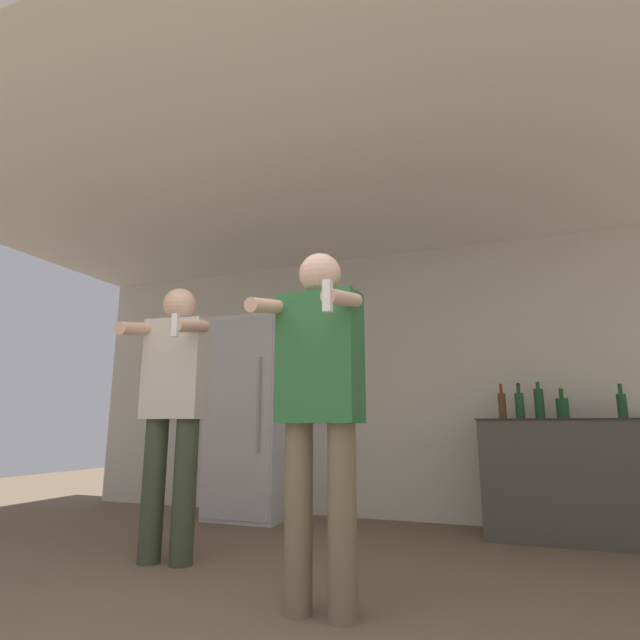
# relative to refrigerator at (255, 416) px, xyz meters

# --- Properties ---
(wall_back) EXTENTS (7.00, 0.06, 2.55)m
(wall_back) POSITION_rel_refrigerator_xyz_m (1.37, 0.39, 0.33)
(wall_back) COLOR beige
(wall_back) RESTS_ON ground_plane
(ceiling_slab) EXTENTS (7.00, 3.84, 0.05)m
(ceiling_slab) POSITION_rel_refrigerator_xyz_m (1.37, -1.30, 1.63)
(ceiling_slab) COLOR silver
(ceiling_slab) RESTS_ON wall_back
(refrigerator) EXTENTS (0.72, 0.74, 1.88)m
(refrigerator) POSITION_rel_refrigerator_xyz_m (0.00, 0.00, 0.00)
(refrigerator) COLOR silver
(refrigerator) RESTS_ON ground_plane
(counter) EXTENTS (1.31, 0.66, 0.90)m
(counter) POSITION_rel_refrigerator_xyz_m (2.72, 0.04, -0.49)
(counter) COLOR #47423D
(counter) RESTS_ON ground_plane
(bottle_red_label) EXTENTS (0.09, 0.09, 0.26)m
(bottle_red_label) POSITION_rel_refrigerator_xyz_m (2.72, 0.05, 0.05)
(bottle_red_label) COLOR #194723
(bottle_red_label) RESTS_ON counter
(bottle_clear_vodka) EXTENTS (0.07, 0.07, 0.29)m
(bottle_clear_vodka) POSITION_rel_refrigerator_xyz_m (3.14, 0.05, 0.07)
(bottle_clear_vodka) COLOR #194723
(bottle_clear_vodka) RESTS_ON counter
(bottle_brown_liquor) EXTENTS (0.06, 0.06, 0.29)m
(bottle_brown_liquor) POSITION_rel_refrigerator_xyz_m (2.27, 0.05, 0.08)
(bottle_brown_liquor) COLOR #563314
(bottle_brown_liquor) RESTS_ON counter
(bottle_dark_rum) EXTENTS (0.07, 0.07, 0.32)m
(bottle_dark_rum) POSITION_rel_refrigerator_xyz_m (2.56, 0.05, 0.09)
(bottle_dark_rum) COLOR #194723
(bottle_dark_rum) RESTS_ON counter
(bottle_green_wine) EXTENTS (0.07, 0.07, 0.29)m
(bottle_green_wine) POSITION_rel_refrigerator_xyz_m (2.41, 0.05, 0.08)
(bottle_green_wine) COLOR #194723
(bottle_green_wine) RESTS_ON counter
(person_woman_foreground) EXTENTS (0.48, 0.50, 1.72)m
(person_woman_foreground) POSITION_rel_refrigerator_xyz_m (1.46, -2.10, 0.05)
(person_woman_foreground) COLOR #75664C
(person_woman_foreground) RESTS_ON ground_plane
(person_man_side) EXTENTS (0.51, 0.54, 1.78)m
(person_man_side) POSITION_rel_refrigerator_xyz_m (0.24, -1.61, 0.07)
(person_man_side) COLOR #38422D
(person_man_side) RESTS_ON ground_plane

